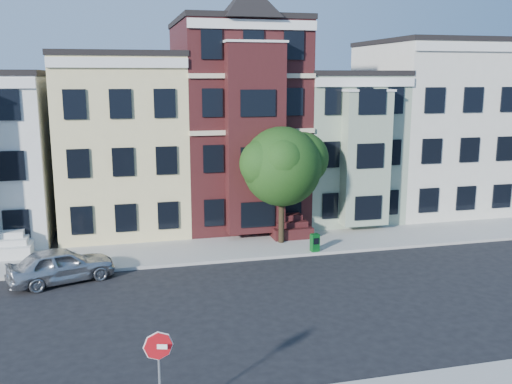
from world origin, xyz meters
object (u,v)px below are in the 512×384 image
object	(u,v)px
newspaper_box	(315,243)
fire_hydrant	(74,262)
parked_car	(61,265)
stop_sign	(159,371)
street_tree	(282,172)

from	to	relation	value
newspaper_box	fire_hydrant	size ratio (longest dim) A/B	1.26
parked_car	stop_sign	xyz separation A→B (m)	(3.37, -11.86, 0.80)
street_tree	parked_car	bearing A→B (deg)	-164.66
parked_car	fire_hydrant	xyz separation A→B (m)	(0.46, 1.10, -0.27)
parked_car	stop_sign	world-z (taller)	stop_sign
street_tree	fire_hydrant	world-z (taller)	street_tree
fire_hydrant	newspaper_box	bearing A→B (deg)	0.00
street_tree	parked_car	world-z (taller)	street_tree
parked_car	newspaper_box	world-z (taller)	parked_car
fire_hydrant	parked_car	bearing A→B (deg)	-112.71
fire_hydrant	stop_sign	distance (m)	13.33
parked_car	fire_hydrant	world-z (taller)	parked_car
parked_car	stop_sign	bearing A→B (deg)	177.45
stop_sign	newspaper_box	bearing A→B (deg)	72.35
street_tree	fire_hydrant	bearing A→B (deg)	-169.66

